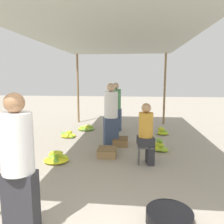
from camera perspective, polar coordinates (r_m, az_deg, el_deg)
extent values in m
cylinder|color=olive|center=(9.00, -8.90, 5.99)|extent=(0.08, 0.08, 2.76)
cylinder|color=olive|center=(8.78, 13.59, 5.77)|extent=(0.08, 0.08, 2.76)
cube|color=#9EA399|center=(5.34, -0.26, 19.21)|extent=(3.85, 7.33, 0.04)
cube|color=#2D2D33|center=(2.92, -22.61, -21.27)|extent=(0.37, 0.21, 0.78)
cylinder|color=white|center=(2.64, -23.56, -7.45)|extent=(0.36, 0.36, 0.68)
sphere|color=#9E704C|center=(2.56, -24.18, 2.23)|extent=(0.22, 0.22, 0.22)
cube|color=#4C4C4C|center=(4.77, 8.70, -8.74)|extent=(0.34, 0.34, 0.04)
cylinder|color=#4C4C4C|center=(4.70, 7.03, -11.58)|extent=(0.04, 0.04, 0.37)
cylinder|color=#4C4C4C|center=(4.72, 10.41, -11.60)|extent=(0.04, 0.04, 0.37)
cylinder|color=#4C4C4C|center=(4.96, 6.98, -10.48)|extent=(0.04, 0.04, 0.37)
cylinder|color=#4C4C4C|center=(4.97, 10.16, -10.51)|extent=(0.04, 0.04, 0.37)
cube|color=#2D2D33|center=(4.82, 9.88, -10.87)|extent=(0.18, 0.32, 0.41)
cube|color=#2D2D33|center=(4.74, 8.73, -7.47)|extent=(0.38, 0.38, 0.18)
cylinder|color=gold|center=(4.65, 8.84, -3.33)|extent=(0.34, 0.34, 0.52)
sphere|color=tan|center=(4.59, 8.94, 1.07)|extent=(0.20, 0.20, 0.20)
cylinder|color=black|center=(3.14, 14.74, -25.08)|extent=(0.59, 0.59, 0.17)
ellipsoid|color=#BED02A|center=(5.06, -12.56, -11.33)|extent=(0.33, 0.29, 0.09)
ellipsoid|color=yellow|center=(5.02, -15.21, -11.64)|extent=(0.23, 0.29, 0.15)
ellipsoid|color=yellow|center=(5.07, -15.11, -10.76)|extent=(0.24, 0.19, 0.14)
ellipsoid|color=#C5D329|center=(4.99, -14.31, -10.27)|extent=(0.31, 0.17, 0.09)
ellipsoid|color=#73B238|center=(4.92, -14.49, -12.23)|extent=(0.24, 0.27, 0.11)
ellipsoid|color=#81B835|center=(5.01, -14.98, -11.31)|extent=(0.27, 0.27, 0.14)
ellipsoid|color=yellow|center=(5.03, -14.35, -12.01)|extent=(0.55, 0.48, 0.10)
ellipsoid|color=#89BB34|center=(7.09, -11.24, -5.28)|extent=(0.24, 0.19, 0.12)
ellipsoid|color=#C8D428|center=(7.07, -11.03, -5.27)|extent=(0.17, 0.32, 0.11)
ellipsoid|color=#A6C72E|center=(6.87, -11.74, -5.98)|extent=(0.28, 0.31, 0.15)
ellipsoid|color=#76B437|center=(7.04, -12.42, -5.67)|extent=(0.32, 0.31, 0.12)
ellipsoid|color=#7DB636|center=(6.83, -10.49, -6.29)|extent=(0.20, 0.28, 0.09)
ellipsoid|color=yellow|center=(6.95, -11.35, -6.05)|extent=(0.46, 0.40, 0.10)
ellipsoid|color=#BFD12A|center=(8.00, -6.27, -3.79)|extent=(0.29, 0.31, 0.14)
ellipsoid|color=#B3CC2C|center=(7.99, -6.34, -3.96)|extent=(0.29, 0.21, 0.10)
ellipsoid|color=yellow|center=(7.72, -8.21, -4.45)|extent=(0.27, 0.25, 0.10)
ellipsoid|color=#9DC330|center=(7.92, -6.88, -3.96)|extent=(0.23, 0.25, 0.11)
ellipsoid|color=yellow|center=(7.67, -6.69, -4.30)|extent=(0.26, 0.25, 0.13)
ellipsoid|color=#A8C72E|center=(8.00, -7.37, -3.93)|extent=(0.31, 0.17, 0.09)
ellipsoid|color=#A7C72E|center=(7.84, -5.97, -3.88)|extent=(0.32, 0.23, 0.10)
ellipsoid|color=#79B536|center=(7.77, -6.81, -4.33)|extent=(0.58, 0.50, 0.10)
ellipsoid|color=yellow|center=(5.67, 11.20, -9.28)|extent=(0.27, 0.26, 0.11)
ellipsoid|color=#80B835|center=(5.82, 11.38, -8.96)|extent=(0.32, 0.19, 0.10)
ellipsoid|color=#A8C72E|center=(5.71, 11.56, -8.64)|extent=(0.30, 0.18, 0.10)
ellipsoid|color=#76B337|center=(5.67, 12.28, -7.28)|extent=(0.23, 0.29, 0.09)
ellipsoid|color=#C2D229|center=(5.69, 12.19, -8.32)|extent=(0.29, 0.26, 0.13)
ellipsoid|color=#9FC430|center=(5.62, 13.06, -9.63)|extent=(0.31, 0.24, 0.11)
ellipsoid|color=#91BE32|center=(5.74, 12.29, -9.31)|extent=(0.42, 0.36, 0.10)
ellipsoid|color=#B0CB2D|center=(7.31, 12.63, -4.78)|extent=(0.23, 0.25, 0.12)
ellipsoid|color=#C3D229|center=(7.23, 12.75, -4.40)|extent=(0.27, 0.26, 0.15)
ellipsoid|color=#81B835|center=(7.29, 13.22, -5.00)|extent=(0.31, 0.22, 0.13)
ellipsoid|color=#CAD528|center=(7.30, 12.41, -5.23)|extent=(0.15, 0.22, 0.12)
ellipsoid|color=#B9CE2B|center=(7.29, 13.13, -5.40)|extent=(0.37, 0.32, 0.10)
cube|color=olive|center=(5.99, 2.19, -7.83)|extent=(0.39, 0.39, 0.20)
cube|color=brown|center=(5.95, 2.20, -6.82)|extent=(0.41, 0.41, 0.02)
cube|color=#9E7A4C|center=(5.21, -1.28, -10.54)|extent=(0.42, 0.42, 0.18)
cube|color=brown|center=(5.17, -1.29, -9.50)|extent=(0.44, 0.44, 0.02)
cube|color=#384766|center=(7.56, 0.97, -2.04)|extent=(0.40, 0.27, 0.77)
cylinder|color=#4C8C59|center=(7.46, 0.98, 3.43)|extent=(0.42, 0.42, 0.67)
sphere|color=tan|center=(7.43, 0.99, 6.85)|extent=(0.22, 0.22, 0.22)
cube|color=#384766|center=(5.85, -0.26, -5.24)|extent=(0.43, 0.33, 0.79)
cylinder|color=white|center=(5.72, -0.26, 1.92)|extent=(0.47, 0.47, 0.68)
sphere|color=tan|center=(5.68, -0.27, 6.47)|extent=(0.22, 0.22, 0.22)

